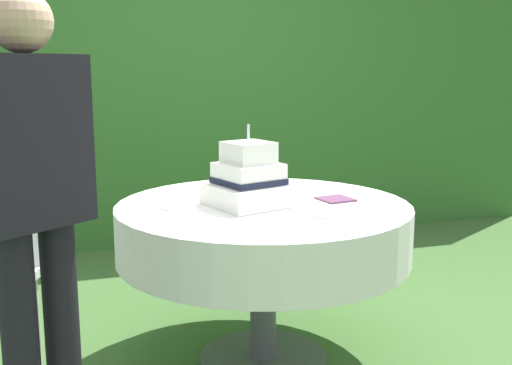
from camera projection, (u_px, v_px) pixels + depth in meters
The scene contains 9 objects.
ground_plane at pixel (263, 360), 2.88m from camera, with size 20.00×20.00×0.00m, color #3D602D.
foliage_hedge at pixel (172, 81), 4.88m from camera, with size 6.28×0.64×2.52m, color #336628.
cake_table at pixel (263, 231), 2.77m from camera, with size 1.33×1.33×0.76m.
wedding_cake at pixel (249, 181), 2.69m from camera, with size 0.40×0.40×0.36m.
serving_plate_near at pixel (172, 207), 2.65m from camera, with size 0.10×0.10×0.01m, color white.
serving_plate_far at pixel (326, 214), 2.52m from camera, with size 0.13×0.13×0.01m, color white.
serving_plate_left at pixel (200, 192), 2.99m from camera, with size 0.13×0.13×0.01m, color white.
napkin_stack at pixel (336, 199), 2.82m from camera, with size 0.14×0.14×0.01m, color #603856.
standing_person at pixel (33, 201), 1.99m from camera, with size 0.41×0.37×1.60m.
Camera 1 is at (-0.83, -2.55, 1.35)m, focal length 42.78 mm.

